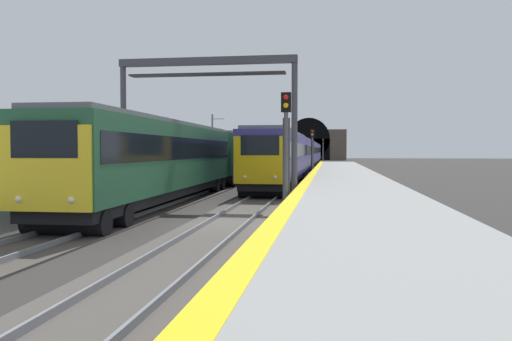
{
  "coord_description": "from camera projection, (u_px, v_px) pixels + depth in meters",
  "views": [
    {
      "loc": [
        -17.57,
        -3.55,
        2.64
      ],
      "look_at": [
        14.28,
        1.13,
        1.37
      ],
      "focal_mm": 35.6,
      "sensor_mm": 36.0,
      "label": 1
    }
  ],
  "objects": [
    {
      "name": "tunnel_portal",
      "position": [
        309.0,
        145.0,
        139.5
      ],
      "size": [
        2.87,
        20.35,
        11.57
      ],
      "color": "#51473D",
      "rests_on": "ground_plane"
    },
    {
      "name": "train_adjacent_platform",
      "position": [
        210.0,
        156.0,
        34.66
      ],
      "size": [
        41.51,
        3.16,
        4.04
      ],
      "rotation": [
        0.0,
        0.0,
        3.15
      ],
      "color": "#235638",
      "rests_on": "ground_plane"
    },
    {
      "name": "catenary_mast_near",
      "position": [
        213.0,
        142.0,
        66.87
      ],
      "size": [
        0.22,
        1.74,
        7.41
      ],
      "color": "#595B60",
      "rests_on": "ground_plane"
    },
    {
      "name": "train_main_approaching",
      "position": [
        303.0,
        153.0,
        66.41
      ],
      "size": [
        81.64,
        3.04,
        3.98
      ],
      "rotation": [
        0.0,
        0.0,
        3.14
      ],
      "color": "navy",
      "rests_on": "ground_plane"
    },
    {
      "name": "railway_signal_far",
      "position": [
        323.0,
        148.0,
        118.29
      ],
      "size": [
        0.39,
        0.38,
        5.52
      ],
      "rotation": [
        0.0,
        0.0,
        3.14
      ],
      "color": "#4C4C54",
      "rests_on": "ground_plane"
    },
    {
      "name": "overhead_signal_gantry",
      "position": [
        207.0,
        94.0,
        24.13
      ],
      "size": [
        0.7,
        8.65,
        7.06
      ],
      "color": "#3F3F47",
      "rests_on": "ground_plane"
    },
    {
      "name": "ground_plane",
      "position": [
        229.0,
        225.0,
        17.99
      ],
      "size": [
        320.0,
        320.0,
        0.0
      ],
      "primitive_type": "plane",
      "color": "#302D2B"
    },
    {
      "name": "railway_signal_near",
      "position": [
        286.0,
        145.0,
        19.36
      ],
      "size": [
        0.39,
        0.38,
        4.85
      ],
      "rotation": [
        0.0,
        0.0,
        3.14
      ],
      "color": "#4C4C54",
      "rests_on": "ground_plane"
    },
    {
      "name": "platform_right_edge_strip",
      "position": [
        295.0,
        196.0,
        17.61
      ],
      "size": [
        112.0,
        0.5,
        0.01
      ],
      "primitive_type": "cube",
      "color": "yellow",
      "rests_on": "platform_right"
    },
    {
      "name": "track_main_line",
      "position": [
        229.0,
        224.0,
        17.99
      ],
      "size": [
        160.0,
        3.02,
        0.21
      ],
      "color": "#4C4742",
      "rests_on": "ground_plane"
    },
    {
      "name": "railway_signal_mid",
      "position": [
        312.0,
        149.0,
        47.59
      ],
      "size": [
        0.39,
        0.38,
        4.64
      ],
      "rotation": [
        0.0,
        0.0,
        3.14
      ],
      "color": "#4C4C54",
      "rests_on": "ground_plane"
    },
    {
      "name": "track_adjacent_line",
      "position": [
        107.0,
        221.0,
        18.66
      ],
      "size": [
        160.0,
        2.98,
        0.21
      ],
      "color": "#423D38",
      "rests_on": "ground_plane"
    },
    {
      "name": "platform_right",
      "position": [
        358.0,
        213.0,
        17.32
      ],
      "size": [
        112.0,
        4.79,
        1.04
      ],
      "primitive_type": "cube",
      "color": "gray",
      "rests_on": "ground_plane"
    }
  ]
}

